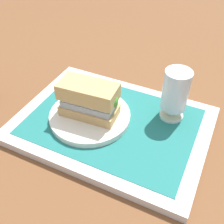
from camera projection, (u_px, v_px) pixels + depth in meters
ground_plane at (112, 128)px, 0.66m from camera, size 3.00×3.00×0.00m
tray at (112, 125)px, 0.65m from camera, size 0.44×0.32×0.02m
placemat at (112, 121)px, 0.65m from camera, size 0.38×0.27×0.00m
plate at (90, 116)px, 0.65m from camera, size 0.19×0.19×0.01m
sandwich at (90, 100)px, 0.62m from camera, size 0.14×0.07×0.08m
beer_glass at (175, 92)px, 0.61m from camera, size 0.06×0.06×0.12m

